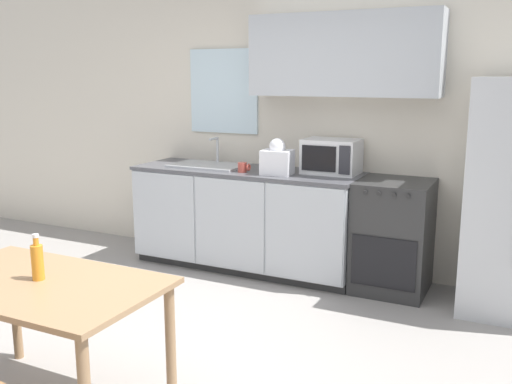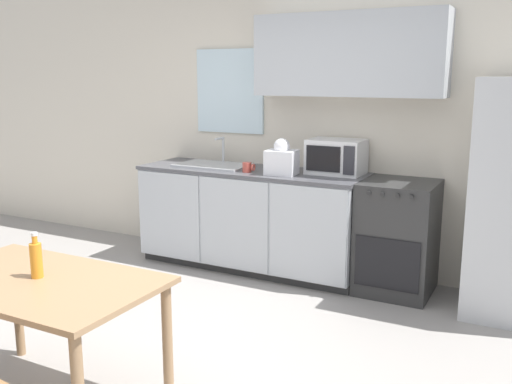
{
  "view_description": "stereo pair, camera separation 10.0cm",
  "coord_description": "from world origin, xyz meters",
  "px_view_note": "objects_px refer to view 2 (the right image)",
  "views": [
    {
      "loc": [
        1.93,
        -2.59,
        1.77
      ],
      "look_at": [
        0.39,
        0.58,
        1.05
      ],
      "focal_mm": 40.0,
      "sensor_mm": 36.0,
      "label": 1
    },
    {
      "loc": [
        2.02,
        -2.54,
        1.77
      ],
      "look_at": [
        0.39,
        0.58,
        1.05
      ],
      "focal_mm": 40.0,
      "sensor_mm": 36.0,
      "label": 2
    }
  ],
  "objects_px": {
    "oven_range": "(397,237)",
    "drink_bottle": "(36,259)",
    "microwave": "(336,157)",
    "dining_table": "(39,296)",
    "coffee_mug": "(248,167)"
  },
  "relations": [
    {
      "from": "oven_range",
      "to": "microwave",
      "type": "bearing_deg",
      "value": 169.91
    },
    {
      "from": "dining_table",
      "to": "drink_bottle",
      "type": "relative_size",
      "value": 5.23
    },
    {
      "from": "dining_table",
      "to": "oven_range",
      "type": "bearing_deg",
      "value": 63.45
    },
    {
      "from": "microwave",
      "to": "drink_bottle",
      "type": "distance_m",
      "value": 2.75
    },
    {
      "from": "oven_range",
      "to": "drink_bottle",
      "type": "xyz_separation_m",
      "value": [
        -1.3,
        -2.54,
        0.36
      ]
    },
    {
      "from": "microwave",
      "to": "coffee_mug",
      "type": "height_order",
      "value": "microwave"
    },
    {
      "from": "drink_bottle",
      "to": "microwave",
      "type": "bearing_deg",
      "value": 74.88
    },
    {
      "from": "oven_range",
      "to": "drink_bottle",
      "type": "relative_size",
      "value": 3.75
    },
    {
      "from": "coffee_mug",
      "to": "oven_range",
      "type": "bearing_deg",
      "value": 7.93
    },
    {
      "from": "microwave",
      "to": "coffee_mug",
      "type": "bearing_deg",
      "value": -158.3
    },
    {
      "from": "coffee_mug",
      "to": "drink_bottle",
      "type": "height_order",
      "value": "coffee_mug"
    },
    {
      "from": "microwave",
      "to": "drink_bottle",
      "type": "xyz_separation_m",
      "value": [
        -0.71,
        -2.64,
        -0.26
      ]
    },
    {
      "from": "microwave",
      "to": "coffee_mug",
      "type": "relative_size",
      "value": 4.23
    },
    {
      "from": "microwave",
      "to": "dining_table",
      "type": "distance_m",
      "value": 2.79
    },
    {
      "from": "dining_table",
      "to": "drink_bottle",
      "type": "bearing_deg",
      "value": 133.93
    }
  ]
}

